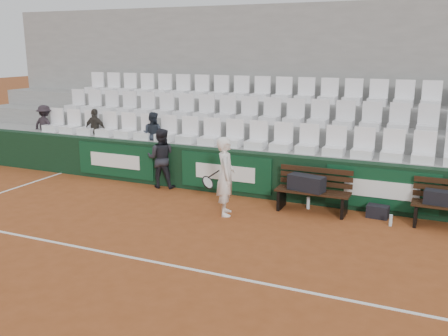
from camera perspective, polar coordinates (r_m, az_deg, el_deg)
ground at (r=8.16m, az=-9.56°, el=-10.26°), size 80.00×80.00×0.00m
court_baseline at (r=8.16m, az=-9.56°, el=-10.23°), size 18.00×0.06×0.01m
back_barrier at (r=11.33m, az=1.72°, el=-0.55°), size 18.00×0.34×1.00m
grandstand_tier_front at (r=11.93m, az=2.56°, el=0.17°), size 18.00×0.95×1.00m
grandstand_tier_mid at (r=12.75m, az=4.13°, el=2.07°), size 18.00×0.95×1.45m
grandstand_tier_back at (r=13.59m, az=5.51°, el=3.73°), size 18.00×0.95×1.90m
grandstand_rear_wall at (r=14.02m, az=6.44°, el=9.17°), size 18.00×0.30×4.40m
seat_row_front at (r=11.60m, az=2.29°, el=3.90°), size 11.90×0.44×0.63m
seat_row_mid at (r=12.41m, az=3.94°, el=6.63°), size 11.90×0.44×0.63m
seat_row_back at (r=13.26m, az=5.39°, el=9.01°), size 11.90×0.44×0.63m
bench_left at (r=10.33m, az=10.05°, el=-3.77°), size 1.50×0.56×0.45m
sports_bag_left at (r=10.21m, az=9.41°, el=-1.71°), size 0.78×0.47×0.31m
sports_bag_right at (r=10.03m, az=23.46°, el=-3.14°), size 0.58×0.31×0.26m
sports_bag_ground at (r=10.32m, az=17.16°, el=-4.78°), size 0.43×0.29×0.25m
water_bottle_near at (r=10.54m, az=9.60°, el=-3.94°), size 0.07×0.07×0.26m
water_bottle_far at (r=9.93m, az=18.51°, el=-5.70°), size 0.06×0.06×0.22m
tennis_player at (r=9.87m, az=0.20°, el=-0.95°), size 0.78×0.68×1.58m
ball_kid at (r=11.93m, az=-7.18°, el=1.13°), size 0.80×0.69×1.43m
spectator_a at (r=14.89m, az=-19.91°, el=6.30°), size 0.75×0.44×1.15m
spectator_b at (r=13.75m, az=-14.58°, el=6.08°), size 0.67×0.30×1.14m
spectator_c at (r=12.72m, az=-8.18°, el=5.82°), size 0.58×0.46×1.14m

